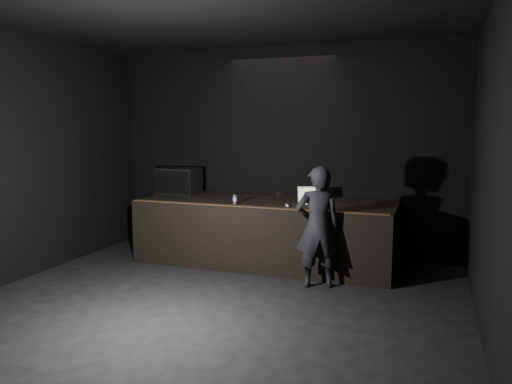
{
  "coord_description": "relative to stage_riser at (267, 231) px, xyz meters",
  "views": [
    {
      "loc": [
        2.47,
        -4.67,
        2.17
      ],
      "look_at": [
        -0.03,
        2.3,
        1.18
      ],
      "focal_mm": 35.0,
      "sensor_mm": 36.0,
      "label": 1
    }
  ],
  "objects": [
    {
      "name": "ground",
      "position": [
        0.0,
        -2.73,
        -0.5
      ],
      "size": [
        7.0,
        7.0,
        0.0
      ],
      "primitive_type": "plane",
      "color": "black",
      "rests_on": "ground"
    },
    {
      "name": "room_walls",
      "position": [
        0.0,
        -2.73,
        1.52
      ],
      "size": [
        6.1,
        7.1,
        3.52
      ],
      "color": "black",
      "rests_on": "ground"
    },
    {
      "name": "stage_riser",
      "position": [
        0.0,
        0.0,
        0.0
      ],
      "size": [
        4.0,
        1.5,
        1.0
      ],
      "primitive_type": "cube",
      "color": "black",
      "rests_on": "ground"
    },
    {
      "name": "riser_lip",
      "position": [
        0.0,
        -0.71,
        0.51
      ],
      "size": [
        3.92,
        0.1,
        0.01
      ],
      "primitive_type": "cube",
      "color": "brown",
      "rests_on": "stage_riser"
    },
    {
      "name": "stage_monitor",
      "position": [
        -1.67,
        0.2,
        0.73
      ],
      "size": [
        0.69,
        0.51,
        0.45
      ],
      "rotation": [
        0.0,
        0.0,
        -0.02
      ],
      "color": "black",
      "rests_on": "stage_riser"
    },
    {
      "name": "cable",
      "position": [
        -0.39,
        0.27,
        0.51
      ],
      "size": [
        0.86,
        0.09,
        0.02
      ],
      "primitive_type": "cylinder",
      "rotation": [
        0.0,
        1.57,
        -0.09
      ],
      "color": "black",
      "rests_on": "stage_riser"
    },
    {
      "name": "laptop",
      "position": [
        0.7,
        -0.02,
        0.56
      ],
      "size": [
        0.44,
        0.42,
        0.24
      ],
      "rotation": [
        0.0,
        0.0,
        0.41
      ],
      "color": "white",
      "rests_on": "stage_riser"
    },
    {
      "name": "beer_can",
      "position": [
        -0.32,
        -0.55,
        0.57
      ],
      "size": [
        0.06,
        0.06,
        0.14
      ],
      "color": "silver",
      "rests_on": "stage_riser"
    },
    {
      "name": "plastic_cup",
      "position": [
        0.07,
        0.38,
        0.55
      ],
      "size": [
        0.08,
        0.08,
        0.1
      ],
      "primitive_type": "cylinder",
      "color": "white",
      "rests_on": "stage_riser"
    },
    {
      "name": "wii_remote",
      "position": [
        0.46,
        -0.45,
        0.51
      ],
      "size": [
        0.08,
        0.14,
        0.03
      ],
      "primitive_type": "cube",
      "rotation": [
        0.0,
        0.0,
        0.4
      ],
      "color": "white",
      "rests_on": "stage_riser"
    },
    {
      "name": "person",
      "position": [
        1.04,
        -0.95,
        0.32
      ],
      "size": [
        0.7,
        0.58,
        1.64
      ],
      "primitive_type": "imported",
      "rotation": [
        0.0,
        0.0,
        3.51
      ],
      "color": "black",
      "rests_on": "ground"
    }
  ]
}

